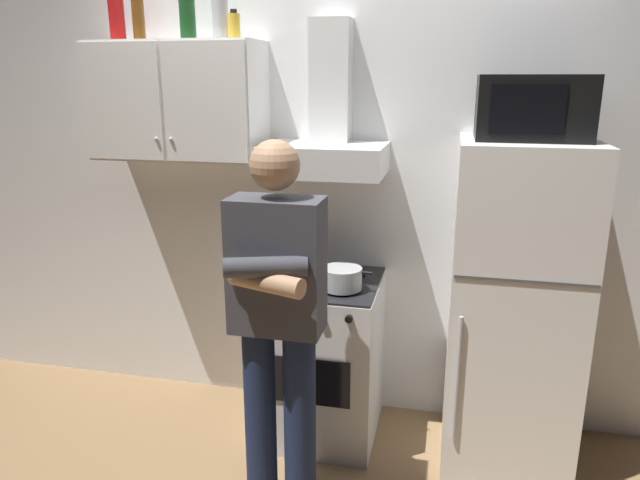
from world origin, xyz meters
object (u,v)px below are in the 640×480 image
object	(u,v)px
bottle_spice_jar	(234,26)
bottle_canister_steel	(220,19)
bottle_wine_green	(187,8)
range_hood	(327,134)
bottle_beer_brown	(138,15)
person_standing	(277,319)
bottle_soda_red	(117,16)
stove_oven	(321,357)
microwave	(532,108)
upper_cabinet	(178,101)
refrigerator	(514,308)
cooking_pot	(342,278)

from	to	relation	value
bottle_spice_jar	bottle_canister_steel	world-z (taller)	bottle_canister_steel
bottle_spice_jar	bottle_wine_green	world-z (taller)	bottle_wine_green
range_hood	bottle_beer_brown	size ratio (longest dim) A/B	2.76
person_standing	bottle_canister_steel	size ratio (longest dim) A/B	7.85
person_standing	bottle_soda_red	xyz separation A→B (m)	(-1.05, 0.71, 1.27)
stove_oven	microwave	xyz separation A→B (m)	(0.95, 0.02, 1.31)
upper_cabinet	refrigerator	bearing A→B (deg)	-4.07
person_standing	bottle_soda_red	world-z (taller)	bottle_soda_red
cooking_pot	upper_cabinet	bearing A→B (deg)	165.27
bottle_beer_brown	cooking_pot	bearing A→B (deg)	-13.02
microwave	refrigerator	bearing A→B (deg)	-89.10
bottle_beer_brown	bottle_soda_red	distance (m)	0.11
person_standing	bottle_spice_jar	size ratio (longest dim) A/B	11.93
stove_oven	bottle_beer_brown	world-z (taller)	bottle_beer_brown
bottle_beer_brown	bottle_soda_red	xyz separation A→B (m)	(-0.10, -0.04, -0.01)
range_hood	stove_oven	bearing A→B (deg)	-90.00
range_hood	person_standing	xyz separation A→B (m)	(-0.05, -0.73, -0.70)
refrigerator	bottle_canister_steel	bearing A→B (deg)	174.49
range_hood	bottle_canister_steel	xyz separation A→B (m)	(-0.55, 0.02, 0.55)
stove_oven	bottle_wine_green	world-z (taller)	bottle_wine_green
refrigerator	upper_cabinet	bearing A→B (deg)	175.93
bottle_spice_jar	bottle_soda_red	distance (m)	0.64
upper_cabinet	range_hood	xyz separation A→B (m)	(0.80, 0.00, -0.15)
microwave	bottle_canister_steel	distance (m)	1.56
microwave	bottle_spice_jar	xyz separation A→B (m)	(-1.41, 0.08, 0.37)
upper_cabinet	bottle_spice_jar	xyz separation A→B (m)	(0.34, -0.03, 0.36)
bottle_spice_jar	bottle_beer_brown	size ratio (longest dim) A/B	0.51
microwave	bottle_spice_jar	bearing A→B (deg)	176.78
person_standing	cooking_pot	world-z (taller)	person_standing
person_standing	bottle_wine_green	distance (m)	1.62
cooking_pot	stove_oven	bearing A→B (deg)	137.51
upper_cabinet	cooking_pot	world-z (taller)	upper_cabinet
upper_cabinet	bottle_canister_steel	size ratio (longest dim) A/B	4.31
cooking_pot	bottle_beer_brown	size ratio (longest dim) A/B	1.09
microwave	person_standing	distance (m)	1.45
stove_oven	bottle_wine_green	bearing A→B (deg)	171.91
refrigerator	stove_oven	bearing A→B (deg)	-179.96
upper_cabinet	bottle_beer_brown	world-z (taller)	bottle_beer_brown
upper_cabinet	bottle_beer_brown	distance (m)	0.47
upper_cabinet	person_standing	distance (m)	1.35
range_hood	bottle_soda_red	distance (m)	1.24
upper_cabinet	bottle_wine_green	world-z (taller)	bottle_wine_green
range_hood	bottle_spice_jar	xyz separation A→B (m)	(-0.46, -0.03, 0.51)
person_standing	cooking_pot	size ratio (longest dim) A/B	5.55
refrigerator	bottle_canister_steel	world-z (taller)	bottle_canister_steel
bottle_beer_brown	bottle_canister_steel	bearing A→B (deg)	0.53
microwave	bottle_soda_red	size ratio (longest dim) A/B	1.91
person_standing	bottle_soda_red	bearing A→B (deg)	145.96
range_hood	person_standing	size ratio (longest dim) A/B	0.46
person_standing	bottle_spice_jar	world-z (taller)	bottle_spice_jar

